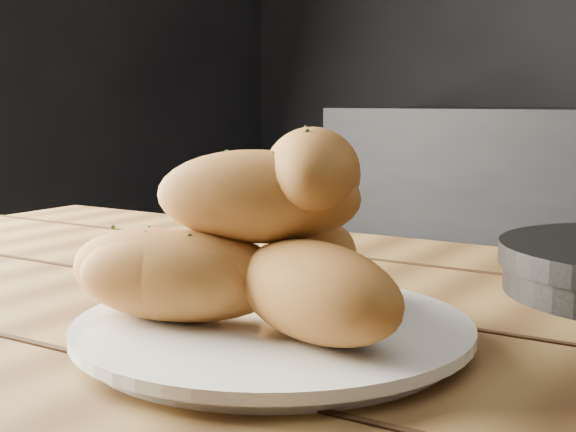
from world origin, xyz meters
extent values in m
cube|color=brown|center=(-0.59, 0.08, 0.73)|extent=(1.56, 0.90, 0.04)
cylinder|color=white|center=(-0.68, 0.07, 0.76)|extent=(0.25, 0.25, 0.01)
cylinder|color=white|center=(-0.68, 0.07, 0.76)|extent=(0.28, 0.28, 0.01)
ellipsoid|color=#A4642D|center=(-0.73, 0.04, 0.80)|extent=(0.17, 0.12, 0.06)
ellipsoid|color=#A4642D|center=(-0.63, 0.05, 0.80)|extent=(0.16, 0.12, 0.06)
ellipsoid|color=#A4642D|center=(-0.69, 0.12, 0.80)|extent=(0.09, 0.15, 0.06)
ellipsoid|color=#A4642D|center=(-0.69, 0.07, 0.86)|extent=(0.16, 0.11, 0.06)
ellipsoid|color=#A4642D|center=(-0.67, 0.10, 0.87)|extent=(0.13, 0.15, 0.06)
ellipsoid|color=#A4642D|center=(-0.75, 0.03, 0.80)|extent=(0.15, 0.08, 0.06)
camera|label=1|loc=(-0.38, -0.39, 0.92)|focal=50.00mm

